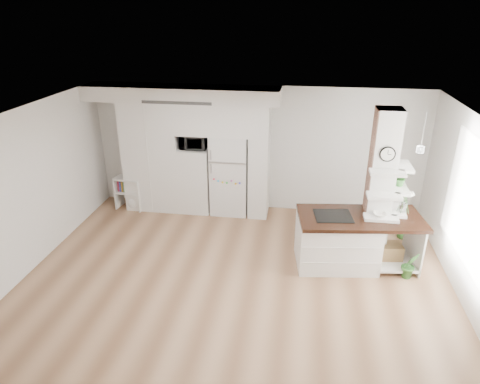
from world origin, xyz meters
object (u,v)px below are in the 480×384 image
object	(u,v)px
refrigerator	(230,174)
kitchen_island	(344,239)
bookshelf	(131,195)
floor_plant_a	(410,265)

from	to	relation	value
refrigerator	kitchen_island	bearing A→B (deg)	-37.80
bookshelf	kitchen_island	bearing A→B (deg)	-12.28
kitchen_island	bookshelf	world-z (taller)	kitchen_island
refrigerator	bookshelf	distance (m)	2.27
refrigerator	kitchen_island	world-z (taller)	refrigerator
refrigerator	floor_plant_a	xyz separation A→B (m)	(3.36, -2.05, -0.63)
bookshelf	floor_plant_a	xyz separation A→B (m)	(5.55, -1.86, -0.07)
refrigerator	bookshelf	bearing A→B (deg)	-175.12
refrigerator	floor_plant_a	size ratio (longest dim) A/B	3.61
kitchen_island	floor_plant_a	xyz separation A→B (m)	(1.07, -0.27, -0.24)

